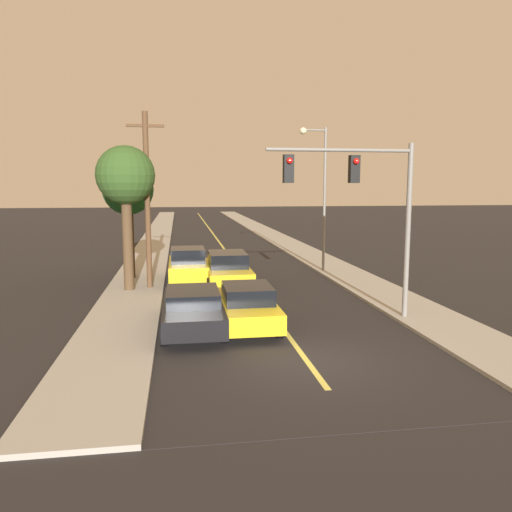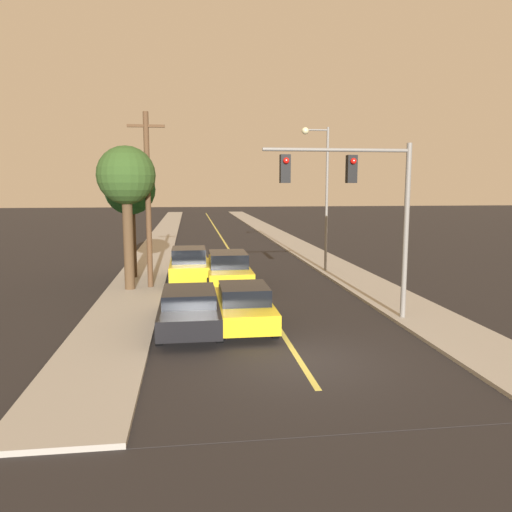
{
  "view_description": "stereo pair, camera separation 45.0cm",
  "coord_description": "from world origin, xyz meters",
  "px_view_note": "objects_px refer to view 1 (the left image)",
  "views": [
    {
      "loc": [
        -3.27,
        -12.37,
        4.59
      ],
      "look_at": [
        0.0,
        8.71,
        1.6
      ],
      "focal_mm": 35.0,
      "sensor_mm": 36.0,
      "label": 1
    },
    {
      "loc": [
        -2.83,
        -12.44,
        4.59
      ],
      "look_at": [
        0.0,
        8.71,
        1.6
      ],
      "focal_mm": 35.0,
      "sensor_mm": 36.0,
      "label": 2
    }
  ],
  "objects_px": {
    "car_outer_lane_front": "(193,308)",
    "utility_pole_left": "(147,198)",
    "tree_left_near": "(125,178)",
    "car_near_lane_front": "(247,305)",
    "traffic_signal_mast": "(363,194)",
    "car_near_lane_second": "(227,269)",
    "tree_left_far": "(128,192)",
    "car_outer_lane_second": "(188,266)",
    "streetlamp_right": "(319,181)"
  },
  "relations": [
    {
      "from": "car_outer_lane_front",
      "to": "utility_pole_left",
      "type": "xyz_separation_m",
      "value": [
        -1.72,
        6.64,
        3.38
      ]
    },
    {
      "from": "tree_left_near",
      "to": "car_outer_lane_front",
      "type": "bearing_deg",
      "value": -67.64
    },
    {
      "from": "car_near_lane_front",
      "to": "traffic_signal_mast",
      "type": "relative_size",
      "value": 0.74
    },
    {
      "from": "car_near_lane_second",
      "to": "tree_left_far",
      "type": "relative_size",
      "value": 0.93
    },
    {
      "from": "tree_left_far",
      "to": "utility_pole_left",
      "type": "bearing_deg",
      "value": -67.96
    },
    {
      "from": "car_outer_lane_second",
      "to": "streetlamp_right",
      "type": "distance_m",
      "value": 8.29
    },
    {
      "from": "car_outer_lane_front",
      "to": "tree_left_near",
      "type": "xyz_separation_m",
      "value": [
        -2.58,
        6.28,
        4.2
      ]
    },
    {
      "from": "car_outer_lane_front",
      "to": "streetlamp_right",
      "type": "xyz_separation_m",
      "value": [
        6.94,
        9.9,
        4.13
      ]
    },
    {
      "from": "tree_left_near",
      "to": "tree_left_far",
      "type": "height_order",
      "value": "tree_left_near"
    },
    {
      "from": "car_outer_lane_front",
      "to": "tree_left_near",
      "type": "height_order",
      "value": "tree_left_near"
    },
    {
      "from": "car_outer_lane_front",
      "to": "streetlamp_right",
      "type": "height_order",
      "value": "streetlamp_right"
    },
    {
      "from": "utility_pole_left",
      "to": "tree_left_near",
      "type": "distance_m",
      "value": 1.24
    },
    {
      "from": "car_near_lane_second",
      "to": "utility_pole_left",
      "type": "bearing_deg",
      "value": -177.77
    },
    {
      "from": "car_outer_lane_front",
      "to": "traffic_signal_mast",
      "type": "xyz_separation_m",
      "value": [
        5.66,
        0.18,
        3.62
      ]
    },
    {
      "from": "car_outer_lane_second",
      "to": "tree_left_near",
      "type": "height_order",
      "value": "tree_left_near"
    },
    {
      "from": "car_outer_lane_second",
      "to": "utility_pole_left",
      "type": "xyz_separation_m",
      "value": [
        -1.72,
        -1.07,
        3.22
      ]
    },
    {
      "from": "car_outer_lane_second",
      "to": "tree_left_far",
      "type": "height_order",
      "value": "tree_left_far"
    },
    {
      "from": "car_outer_lane_second",
      "to": "tree_left_near",
      "type": "xyz_separation_m",
      "value": [
        -2.58,
        -1.43,
        4.05
      ]
    },
    {
      "from": "car_outer_lane_second",
      "to": "car_near_lane_front",
      "type": "bearing_deg",
      "value": -76.98
    },
    {
      "from": "streetlamp_right",
      "to": "tree_left_far",
      "type": "bearing_deg",
      "value": -176.27
    },
    {
      "from": "traffic_signal_mast",
      "to": "utility_pole_left",
      "type": "xyz_separation_m",
      "value": [
        -7.38,
        6.46,
        -0.25
      ]
    },
    {
      "from": "car_outer_lane_front",
      "to": "traffic_signal_mast",
      "type": "distance_m",
      "value": 6.72
    },
    {
      "from": "traffic_signal_mast",
      "to": "tree_left_near",
      "type": "height_order",
      "value": "tree_left_near"
    },
    {
      "from": "streetlamp_right",
      "to": "tree_left_near",
      "type": "xyz_separation_m",
      "value": [
        -9.52,
        -3.62,
        0.07
      ]
    },
    {
      "from": "car_near_lane_second",
      "to": "traffic_signal_mast",
      "type": "bearing_deg",
      "value": -59.44
    },
    {
      "from": "car_near_lane_second",
      "to": "car_outer_lane_second",
      "type": "bearing_deg",
      "value": 152.14
    },
    {
      "from": "streetlamp_right",
      "to": "car_near_lane_front",
      "type": "bearing_deg",
      "value": -117.79
    },
    {
      "from": "traffic_signal_mast",
      "to": "streetlamp_right",
      "type": "height_order",
      "value": "streetlamp_right"
    },
    {
      "from": "car_outer_lane_front",
      "to": "utility_pole_left",
      "type": "bearing_deg",
      "value": 104.53
    },
    {
      "from": "car_near_lane_front",
      "to": "tree_left_far",
      "type": "distance_m",
      "value": 10.86
    },
    {
      "from": "car_near_lane_second",
      "to": "streetlamp_right",
      "type": "xyz_separation_m",
      "value": [
        5.17,
        3.12,
        4.02
      ]
    },
    {
      "from": "car_outer_lane_front",
      "to": "tree_left_far",
      "type": "bearing_deg",
      "value": 106.72
    },
    {
      "from": "streetlamp_right",
      "to": "utility_pole_left",
      "type": "height_order",
      "value": "utility_pole_left"
    },
    {
      "from": "car_near_lane_second",
      "to": "tree_left_far",
      "type": "distance_m",
      "value": 6.25
    },
    {
      "from": "car_outer_lane_second",
      "to": "traffic_signal_mast",
      "type": "xyz_separation_m",
      "value": [
        5.66,
        -7.53,
        3.47
      ]
    },
    {
      "from": "car_outer_lane_second",
      "to": "tree_left_near",
      "type": "distance_m",
      "value": 5.01
    },
    {
      "from": "car_outer_lane_second",
      "to": "traffic_signal_mast",
      "type": "distance_m",
      "value": 10.04
    },
    {
      "from": "utility_pole_left",
      "to": "tree_left_far",
      "type": "distance_m",
      "value": 2.84
    },
    {
      "from": "car_near_lane_front",
      "to": "streetlamp_right",
      "type": "relative_size",
      "value": 0.58
    },
    {
      "from": "car_near_lane_front",
      "to": "tree_left_near",
      "type": "xyz_separation_m",
      "value": [
        -4.35,
        6.19,
        4.19
      ]
    },
    {
      "from": "car_near_lane_second",
      "to": "tree_left_far",
      "type": "bearing_deg",
      "value": 151.32
    },
    {
      "from": "car_outer_lane_second",
      "to": "tree_left_far",
      "type": "distance_m",
      "value": 4.7
    },
    {
      "from": "car_outer_lane_front",
      "to": "tree_left_far",
      "type": "distance_m",
      "value": 10.33
    },
    {
      "from": "traffic_signal_mast",
      "to": "car_near_lane_second",
      "type": "bearing_deg",
      "value": 120.56
    },
    {
      "from": "car_near_lane_front",
      "to": "traffic_signal_mast",
      "type": "bearing_deg",
      "value": 1.4
    },
    {
      "from": "traffic_signal_mast",
      "to": "utility_pole_left",
      "type": "distance_m",
      "value": 9.82
    },
    {
      "from": "streetlamp_right",
      "to": "utility_pole_left",
      "type": "distance_m",
      "value": 9.28
    },
    {
      "from": "car_near_lane_second",
      "to": "traffic_signal_mast",
      "type": "relative_size",
      "value": 0.88
    },
    {
      "from": "car_outer_lane_second",
      "to": "car_outer_lane_front",
      "type": "bearing_deg",
      "value": -90.0
    },
    {
      "from": "utility_pole_left",
      "to": "tree_left_near",
      "type": "bearing_deg",
      "value": -156.89
    }
  ]
}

